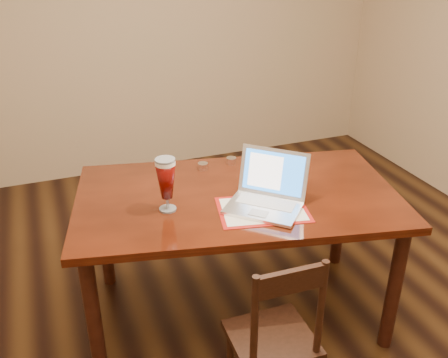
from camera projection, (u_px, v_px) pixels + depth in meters
name	position (u px, v px, depth m)	size (l,w,h in m)	color
ground	(257.00, 338.00, 2.82)	(5.00, 5.00, 0.00)	black
room_shell	(270.00, 13.00, 2.03)	(4.51, 5.01, 2.71)	tan
dining_table	(237.00, 208.00, 2.70)	(1.87, 1.30, 1.08)	#4F190A
dining_chair	(275.00, 339.00, 2.25)	(0.38, 0.37, 0.88)	black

